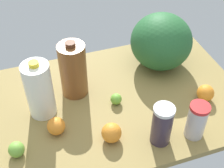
# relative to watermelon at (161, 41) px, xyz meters

# --- Properties ---
(countertop) EXTENTS (1.20, 0.76, 0.03)m
(countertop) POSITION_rel_watermelon_xyz_m (0.31, 0.17, -0.15)
(countertop) COLOR olive
(countertop) RESTS_ON ground
(watermelon) EXTENTS (0.30, 0.30, 0.28)m
(watermelon) POSITION_rel_watermelon_xyz_m (0.00, 0.00, 0.00)
(watermelon) COLOR #255E2F
(watermelon) RESTS_ON countertop
(tumbler_cup) EXTENTS (0.08, 0.08, 0.16)m
(tumbler_cup) POSITION_rel_watermelon_xyz_m (0.06, 0.46, -0.06)
(tumbler_cup) COLOR beige
(tumbler_cup) RESTS_ON countertop
(milk_jug) EXTENTS (0.11, 0.11, 0.27)m
(milk_jug) POSITION_rel_watermelon_xyz_m (0.61, 0.14, -0.01)
(milk_jug) COLOR white
(milk_jug) RESTS_ON countertop
(shaker_bottle) EXTENTS (0.08, 0.08, 0.18)m
(shaker_bottle) POSITION_rel_watermelon_xyz_m (0.20, 0.44, -0.05)
(shaker_bottle) COLOR #362A38
(shaker_bottle) RESTS_ON countertop
(chocolate_milk_jug) EXTENTS (0.12, 0.12, 0.28)m
(chocolate_milk_jug) POSITION_rel_watermelon_xyz_m (0.45, 0.06, -0.01)
(chocolate_milk_jug) COLOR brown
(chocolate_milk_jug) RESTS_ON countertop
(lime_near_front) EXTENTS (0.06, 0.06, 0.06)m
(lime_near_front) POSITION_rel_watermelon_xyz_m (0.74, 0.34, -0.11)
(lime_near_front) COLOR #6EA93A
(lime_near_front) RESTS_ON countertop
(orange_far_back) EXTENTS (0.08, 0.08, 0.08)m
(orange_far_back) POSITION_rel_watermelon_xyz_m (-0.09, 0.30, -0.10)
(orange_far_back) COLOR orange
(orange_far_back) RESTS_ON countertop
(orange_by_jug) EXTENTS (0.07, 0.07, 0.07)m
(orange_by_jug) POSITION_rel_watermelon_xyz_m (0.58, 0.28, -0.10)
(orange_by_jug) COLOR orange
(orange_by_jug) RESTS_ON countertop
(lime_loose) EXTENTS (0.05, 0.05, 0.05)m
(lime_loose) POSITION_rel_watermelon_xyz_m (0.30, 0.20, -0.11)
(lime_loose) COLOR #6AAB35
(lime_loose) RESTS_ON countertop
(orange_beside_bowl) EXTENTS (0.08, 0.08, 0.08)m
(orange_beside_bowl) POSITION_rel_watermelon_xyz_m (0.38, 0.38, -0.10)
(orange_beside_bowl) COLOR orange
(orange_beside_bowl) RESTS_ON countertop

